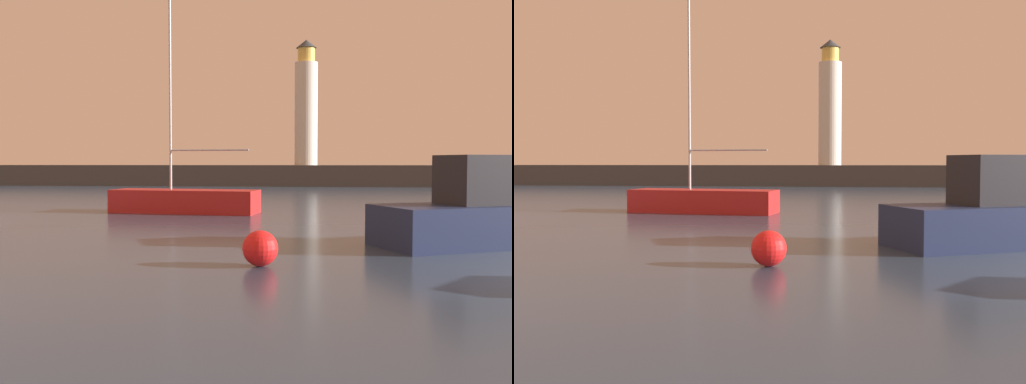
{
  "view_description": "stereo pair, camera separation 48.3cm",
  "coord_description": "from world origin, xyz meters",
  "views": [
    {
      "loc": [
        2.58,
        -0.84,
        2.58
      ],
      "look_at": [
        0.69,
        19.37,
        1.56
      ],
      "focal_mm": 41.92,
      "sensor_mm": 36.0,
      "label": 1
    },
    {
      "loc": [
        3.06,
        -0.79,
        2.58
      ],
      "look_at": [
        0.69,
        19.37,
        1.56
      ],
      "focal_mm": 41.92,
      "sensor_mm": 36.0,
      "label": 2
    }
  ],
  "objects": [
    {
      "name": "ground_plane",
      "position": [
        0.0,
        31.85,
        0.0
      ],
      "size": [
        220.0,
        220.0,
        0.0
      ],
      "primitive_type": "plane",
      "color": "#2D3D51"
    },
    {
      "name": "breakwater",
      "position": [
        0.0,
        63.7,
        1.12
      ],
      "size": [
        68.57,
        4.54,
        2.24
      ],
      "primitive_type": "cube",
      "color": "#423F3D",
      "rests_on": "ground_plane"
    },
    {
      "name": "lighthouse",
      "position": [
        1.95,
        63.7,
        8.57
      ],
      "size": [
        2.44,
        2.44,
        13.37
      ],
      "color": "silver",
      "rests_on": "breakwater"
    },
    {
      "name": "sailboat_moored",
      "position": [
        -3.86,
        29.03,
        0.64
      ],
      "size": [
        7.72,
        3.28,
        12.35
      ],
      "color": "#B21E1E",
      "rests_on": "ground_plane"
    },
    {
      "name": "mooring_buoy",
      "position": [
        1.32,
        13.77,
        0.45
      ],
      "size": [
        0.9,
        0.9,
        0.9
      ],
      "primitive_type": "sphere",
      "color": "red",
      "rests_on": "ground_plane"
    }
  ]
}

